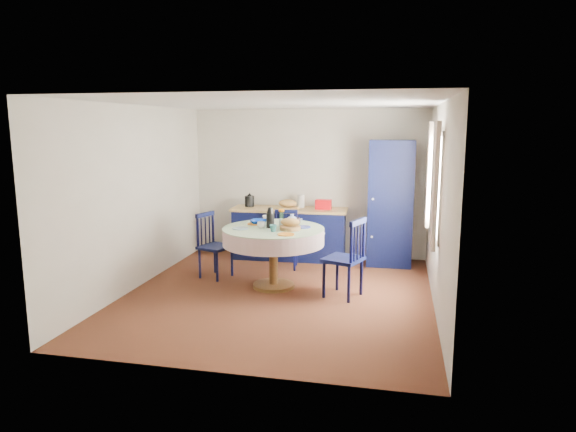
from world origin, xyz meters
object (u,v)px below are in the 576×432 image
object	(u,v)px
mug_d	(266,219)
cobalt_bowl	(259,222)
kitchen_counter	(289,232)
chair_right	(346,258)
chair_left	(213,245)
mug_a	(261,225)
dining_table	(274,237)
chair_far	(285,239)
pantry_cabinet	(391,204)
mug_c	(296,222)
mug_b	(273,228)

from	to	relation	value
mug_d	cobalt_bowl	world-z (taller)	mug_d
kitchen_counter	chair_right	size ratio (longest dim) A/B	1.85
kitchen_counter	chair_left	xyz separation A→B (m)	(-0.87, -1.29, 0.04)
chair_right	mug_a	distance (m)	1.25
dining_table	chair_right	size ratio (longest dim) A/B	1.32
kitchen_counter	chair_far	xyz separation A→B (m)	(0.06, -0.56, 0.01)
pantry_cabinet	cobalt_bowl	xyz separation A→B (m)	(-1.81, -1.33, -0.13)
dining_table	cobalt_bowl	xyz separation A→B (m)	(-0.27, 0.22, 0.16)
kitchen_counter	mug_c	distance (m)	1.50
pantry_cabinet	chair_right	bearing A→B (deg)	-107.14
chair_far	mug_c	bearing A→B (deg)	-74.55
mug_d	cobalt_bowl	distance (m)	0.19
kitchen_counter	mug_c	world-z (taller)	kitchen_counter
pantry_cabinet	mug_a	bearing A→B (deg)	-137.51
chair_right	mug_b	bearing A→B (deg)	-66.67
chair_right	mug_a	xyz separation A→B (m)	(-1.18, 0.15, 0.35)
pantry_cabinet	chair_left	bearing A→B (deg)	-154.61
mug_a	chair_right	bearing A→B (deg)	-7.38
mug_b	pantry_cabinet	bearing A→B (deg)	50.63
chair_left	mug_a	xyz separation A→B (m)	(0.83, -0.35, 0.40)
kitchen_counter	chair_right	bearing A→B (deg)	-59.76
dining_table	cobalt_bowl	world-z (taller)	dining_table
chair_far	cobalt_bowl	distance (m)	0.94
pantry_cabinet	chair_left	size ratio (longest dim) A/B	2.09
dining_table	mug_b	world-z (taller)	dining_table
chair_right	mug_b	size ratio (longest dim) A/B	10.69
mug_a	mug_c	xyz separation A→B (m)	(0.43, 0.27, 0.01)
chair_right	mug_d	world-z (taller)	chair_right
chair_far	cobalt_bowl	xyz separation A→B (m)	(-0.21, -0.81, 0.42)
chair_left	dining_table	bearing A→B (deg)	-88.01
kitchen_counter	chair_left	bearing A→B (deg)	-126.26
chair_right	mug_d	bearing A→B (deg)	-95.75
mug_d	dining_table	bearing A→B (deg)	-61.92
chair_far	chair_right	bearing A→B (deg)	-55.30
dining_table	mug_b	xyz separation A→B (m)	(0.05, -0.25, 0.17)
chair_left	chair_far	distance (m)	1.18
kitchen_counter	mug_a	size ratio (longest dim) A/B	17.81
kitchen_counter	pantry_cabinet	xyz separation A→B (m)	(1.66, -0.05, 0.56)
chair_right	mug_b	world-z (taller)	chair_right
kitchen_counter	chair_left	distance (m)	1.56
dining_table	chair_right	xyz separation A→B (m)	(1.02, -0.20, -0.18)
chair_left	mug_b	size ratio (longest dim) A/B	9.74
mug_b	cobalt_bowl	world-z (taller)	mug_b
kitchen_counter	chair_right	world-z (taller)	kitchen_counter
chair_far	mug_a	distance (m)	1.17
dining_table	chair_far	xyz separation A→B (m)	(-0.07, 1.03, -0.26)
chair_far	mug_c	world-z (taller)	mug_c
dining_table	chair_left	xyz separation A→B (m)	(-1.00, 0.31, -0.23)
pantry_cabinet	mug_a	world-z (taller)	pantry_cabinet
chair_right	mug_d	xyz separation A→B (m)	(-1.23, 0.60, 0.36)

